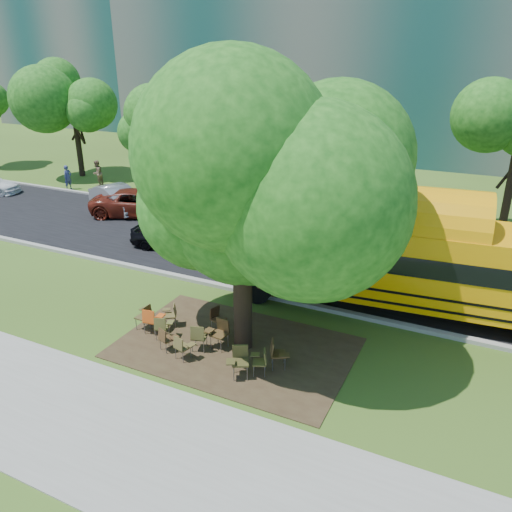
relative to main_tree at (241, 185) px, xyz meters
The scene contains 30 objects.
ground 5.20m from the main_tree, 165.21° to the left, with size 160.00×160.00×0.00m, color #334D18.
sidewalk 6.97m from the main_tree, 104.36° to the right, with size 60.00×4.00×0.04m, color gray.
dirt_patch 5.04m from the main_tree, 137.38° to the right, with size 7.00×4.50×0.03m, color #382819.
asphalt_road 8.96m from the main_tree, 99.31° to the left, with size 80.00×8.00×0.04m, color black.
kerb_near 6.10m from the main_tree, 109.88° to the left, with size 80.00×0.25×0.14m, color gray.
kerb_far 12.51m from the main_tree, 96.00° to the left, with size 80.00×0.25×0.14m, color gray.
building_main 37.93m from the main_tree, 104.21° to the left, with size 38.00×16.00×22.00m, color #62625E.
building_left 56.45m from the main_tree, 134.19° to the left, with size 26.00×14.00×20.00m, color #62625E.
bg_tree_0 18.76m from the main_tree, 134.75° to the left, with size 5.20×5.20×7.18m.
bg_tree_1 26.16m from the main_tree, 144.15° to the left, with size 6.00×6.00×8.40m.
bg_tree_2 17.47m from the main_tree, 110.80° to the left, with size 4.80×4.80×6.62m.
main_tree is the anchor object (origin of this frame).
school_bus 7.47m from the main_tree, 44.06° to the left, with size 13.12×4.02×3.16m.
chair_0 5.41m from the main_tree, 168.30° to the right, with size 0.60×0.60×0.90m.
chair_1 5.12m from the main_tree, 147.35° to the right, with size 0.61×0.48×0.78m.
chair_2 5.21m from the main_tree, 162.77° to the right, with size 0.56×0.61×0.81m.
chair_3 4.51m from the main_tree, 150.24° to the right, with size 0.67×0.56×0.95m.
chair_4 4.93m from the main_tree, 131.19° to the right, with size 0.61×0.47×0.80m.
chair_5 4.72m from the main_tree, 66.62° to the right, with size 0.64×0.76×0.94m.
chair_6 4.81m from the main_tree, 43.58° to the right, with size 0.62×0.54×0.79m.
chair_7 4.74m from the main_tree, 23.66° to the right, with size 0.72×0.61×0.90m.
chair_8 5.61m from the main_tree, behind, with size 0.52×0.59×0.88m.
chair_9 5.28m from the main_tree, behind, with size 0.66×0.53×0.79m.
chair_10 4.71m from the main_tree, 158.17° to the left, with size 0.51×0.65×0.83m.
chair_11 4.68m from the main_tree, 142.92° to the right, with size 0.61×0.67×0.90m.
black_car 9.95m from the main_tree, 138.44° to the left, with size 1.53×3.81×1.30m, color black.
bg_car_silver 16.63m from the main_tree, 143.54° to the left, with size 1.51×4.32×1.42m, color #95969A.
bg_car_red 15.25m from the main_tree, 140.25° to the left, with size 2.39×5.19×1.44m, color #58190F.
pedestrian_a 22.86m from the main_tree, 148.01° to the left, with size 0.58×0.38×1.60m, color navy.
pedestrian_b 22.94m from the main_tree, 143.13° to the left, with size 0.83×0.65×1.72m, color brown.
Camera 1 is at (7.28, -11.94, 8.33)m, focal length 35.00 mm.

